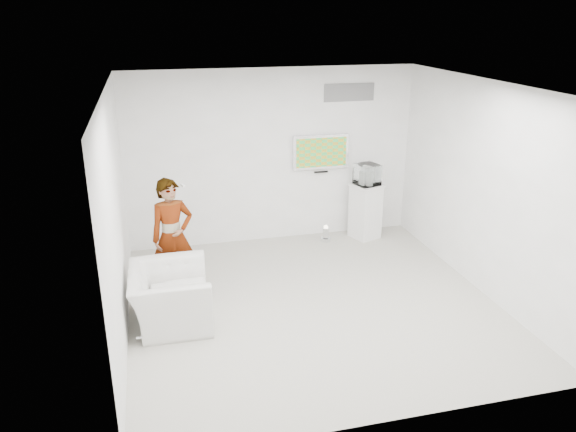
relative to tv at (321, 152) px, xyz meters
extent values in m
cube|color=#AEACA0|center=(-0.85, -2.45, -1.55)|extent=(5.00, 5.00, 0.01)
cube|color=#2E2E31|center=(-0.85, -2.45, 1.45)|extent=(5.00, 5.00, 0.01)
cube|color=white|center=(-0.85, 0.05, -0.05)|extent=(5.00, 0.01, 3.00)
cube|color=white|center=(-0.85, -4.95, -0.05)|extent=(5.00, 0.01, 3.00)
cube|color=white|center=(-3.35, -2.45, -0.05)|extent=(0.01, 5.00, 3.00)
cube|color=white|center=(1.65, -2.45, -0.05)|extent=(0.01, 5.00, 3.00)
cube|color=silver|center=(0.00, 0.00, 0.00)|extent=(1.00, 0.08, 0.60)
cube|color=slate|center=(0.50, 0.04, 1.00)|extent=(0.90, 0.02, 0.30)
imported|color=silver|center=(-2.68, -1.56, -0.70)|extent=(0.70, 0.55, 1.70)
imported|color=silver|center=(-2.79, -2.47, -1.18)|extent=(1.02, 1.17, 0.75)
cube|color=white|center=(0.76, -0.31, -1.06)|extent=(0.62, 0.62, 0.99)
cylinder|color=silver|center=(0.02, -0.32, -1.41)|extent=(0.24, 0.24, 0.28)
cube|color=white|center=(0.76, -0.31, -0.38)|extent=(0.44, 0.44, 0.37)
cube|color=white|center=(0.76, -0.31, -0.44)|extent=(0.13, 0.19, 0.25)
cube|color=white|center=(-2.48, -1.35, -0.02)|extent=(0.07, 0.13, 0.03)
camera|label=1|loc=(-2.88, -9.13, 2.32)|focal=35.00mm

